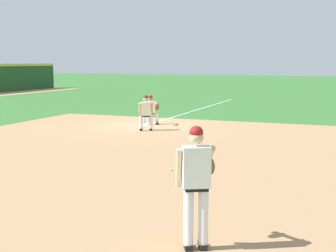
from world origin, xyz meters
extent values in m
plane|color=#336B2D|center=(0.00, 0.00, 0.00)|extent=(160.00, 160.00, 0.00)
cube|color=#A87F56|center=(-6.12, -3.16, 0.00)|extent=(18.00, 18.00, 0.01)
cube|color=white|center=(7.73, 0.00, 0.01)|extent=(15.46, 0.10, 0.00)
cube|color=white|center=(0.00, 0.00, 0.04)|extent=(0.38, 0.38, 0.09)
sphere|color=white|center=(-7.61, -4.12, 0.04)|extent=(0.07, 0.07, 0.07)
cube|color=black|center=(-12.26, -6.20, 0.04)|extent=(0.28, 0.22, 0.09)
cylinder|color=white|center=(-12.29, -6.21, 0.50)|extent=(0.15, 0.15, 0.84)
cube|color=black|center=(-12.16, -6.39, 0.04)|extent=(0.28, 0.22, 0.09)
cylinder|color=white|center=(-12.19, -6.41, 0.50)|extent=(0.15, 0.15, 0.84)
cube|color=black|center=(-12.24, -6.31, 0.94)|extent=(0.33, 0.39, 0.06)
cube|color=white|center=(-12.24, -6.31, 1.26)|extent=(0.40, 0.47, 0.60)
sphere|color=#DBB28E|center=(-12.22, -6.30, 1.69)|extent=(0.21, 0.21, 0.21)
sphere|color=maroon|center=(-12.22, -6.30, 1.76)|extent=(0.20, 0.20, 0.20)
cube|color=maroon|center=(-12.14, -6.26, 1.74)|extent=(0.18, 0.20, 0.02)
cylinder|color=#DBB28E|center=(-12.29, -6.06, 1.23)|extent=(0.21, 0.17, 0.59)
cylinder|color=#DBB28E|center=(-11.86, -6.40, 1.35)|extent=(0.51, 0.32, 0.41)
ellipsoid|color=brown|center=(-11.79, -6.36, 1.19)|extent=(0.36, 0.31, 0.34)
cube|color=black|center=(0.52, -0.31, 0.04)|extent=(0.28, 0.21, 0.09)
cylinder|color=white|center=(0.55, -0.29, 0.28)|extent=(0.15, 0.15, 0.40)
cube|color=black|center=(0.25, 0.23, 0.04)|extent=(0.28, 0.21, 0.09)
cylinder|color=white|center=(0.29, 0.25, 0.28)|extent=(0.15, 0.15, 0.40)
cube|color=black|center=(0.42, -0.02, 0.50)|extent=(0.33, 0.39, 0.06)
cube|color=white|center=(0.42, -0.02, 0.78)|extent=(0.39, 0.47, 0.52)
sphere|color=#9E7051|center=(0.40, -0.03, 1.17)|extent=(0.21, 0.21, 0.21)
sphere|color=maroon|center=(0.40, -0.03, 1.24)|extent=(0.20, 0.20, 0.20)
cube|color=maroon|center=(0.32, -0.07, 1.22)|extent=(0.17, 0.20, 0.02)
cylinder|color=#9E7051|center=(0.16, -0.43, 0.92)|extent=(0.56, 0.34, 0.24)
cylinder|color=#9E7051|center=(0.22, 0.16, 0.72)|extent=(0.25, 0.19, 0.58)
ellipsoid|color=brown|center=(-0.03, -0.53, 0.85)|extent=(0.28, 0.28, 0.35)
cube|color=black|center=(-1.45, -0.42, 0.04)|extent=(0.28, 0.21, 0.09)
cylinder|color=white|center=(-1.48, -0.44, 0.33)|extent=(0.15, 0.15, 0.50)
cube|color=black|center=(-1.29, -0.79, 0.04)|extent=(0.28, 0.21, 0.09)
cylinder|color=white|center=(-1.32, -0.80, 0.33)|extent=(0.15, 0.15, 0.50)
cube|color=black|center=(-1.40, -0.62, 0.60)|extent=(0.32, 0.39, 0.06)
cube|color=beige|center=(-1.40, -0.62, 0.89)|extent=(0.38, 0.46, 0.54)
sphere|color=tan|center=(-1.39, -0.61, 1.29)|extent=(0.21, 0.21, 0.21)
sphere|color=#194C28|center=(-1.39, -0.61, 1.36)|extent=(0.20, 0.20, 0.20)
cube|color=#194C28|center=(-1.30, -0.58, 1.34)|extent=(0.17, 0.20, 0.02)
cylinder|color=tan|center=(-1.37, -0.33, 0.86)|extent=(0.34, 0.21, 0.56)
cylinder|color=tan|center=(-1.17, -0.79, 0.86)|extent=(0.34, 0.21, 0.56)
camera|label=1|loc=(-18.57, -8.37, 2.77)|focal=50.00mm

